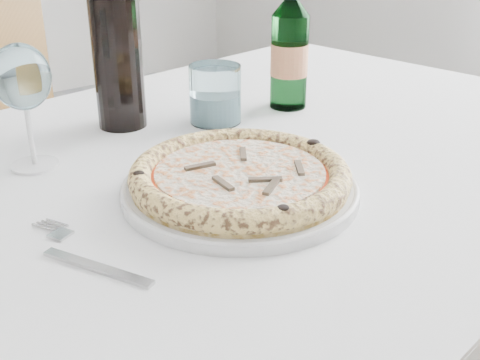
{
  "coord_description": "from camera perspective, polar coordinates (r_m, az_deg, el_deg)",
  "views": [
    {
      "loc": [
        -0.21,
        -0.55,
        1.09
      ],
      "look_at": [
        0.22,
        -0.03,
        0.78
      ],
      "focal_mm": 45.0,
      "sensor_mm": 36.0,
      "label": 1
    }
  ],
  "objects": [
    {
      "name": "plate",
      "position": [
        0.75,
        0.0,
        -0.78
      ],
      "size": [
        0.29,
        0.29,
        0.02
      ],
      "color": "silver",
      "rests_on": "dining_table"
    },
    {
      "name": "tumbler",
      "position": [
        0.99,
        -2.36,
        7.77
      ],
      "size": [
        0.08,
        0.08,
        0.09
      ],
      "color": "silver",
      "rests_on": "dining_table"
    },
    {
      "name": "chair_far",
      "position": [
        1.61,
        -20.73,
        3.1
      ],
      "size": [
        0.57,
        0.57,
        0.93
      ],
      "color": "brown",
      "rests_on": "floor"
    },
    {
      "name": "wine_bottle",
      "position": [
        0.97,
        -11.66,
        12.66
      ],
      "size": [
        0.08,
        0.08,
        0.32
      ],
      "color": "black",
      "rests_on": "dining_table"
    },
    {
      "name": "fork",
      "position": [
        0.64,
        -14.54,
        -6.99
      ],
      "size": [
        0.06,
        0.18,
        0.0
      ],
      "color": "#B2B2B2",
      "rests_on": "dining_table"
    },
    {
      "name": "pizza",
      "position": [
        0.74,
        0.0,
        0.44
      ],
      "size": [
        0.27,
        0.27,
        0.03
      ],
      "color": "#D7B66B",
      "rests_on": "plate"
    },
    {
      "name": "wine_glass",
      "position": [
        0.84,
        -19.99,
        8.88
      ],
      "size": [
        0.08,
        0.08,
        0.17
      ],
      "color": "silver",
      "rests_on": "dining_table"
    },
    {
      "name": "beer_bottle",
      "position": [
        1.06,
        4.72,
        12.11
      ],
      "size": [
        0.06,
        0.06,
        0.25
      ],
      "color": "#33653D",
      "rests_on": "dining_table"
    },
    {
      "name": "dining_table",
      "position": [
        0.86,
        -4.26,
        -4.27
      ],
      "size": [
        1.55,
        1.01,
        0.76
      ],
      "color": "brown",
      "rests_on": "floor"
    }
  ]
}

